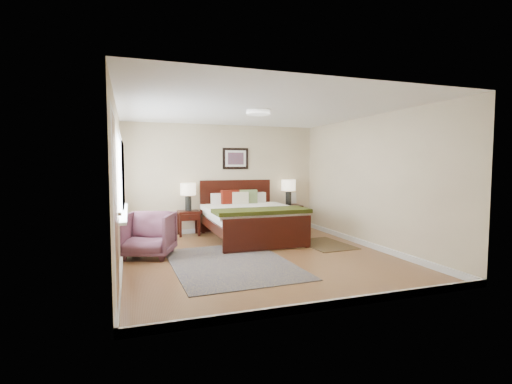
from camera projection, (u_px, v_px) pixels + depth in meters
floor at (258, 256)px, 6.41m from camera, size 5.00×5.00×0.00m
back_wall at (223, 179)px, 8.68m from camera, size 4.50×0.04×2.50m
front_wall at (335, 195)px, 3.96m from camera, size 4.50×0.04×2.50m
left_wall at (118, 186)px, 5.59m from camera, size 0.04×5.00×2.50m
right_wall at (370, 182)px, 7.05m from camera, size 0.04×5.00×2.50m
ceiling at (258, 110)px, 6.23m from camera, size 4.50×5.00×0.02m
window at (122, 177)px, 6.26m from camera, size 0.11×2.72×1.32m
door at (116, 212)px, 3.96m from camera, size 0.06×1.00×2.18m
ceil_fixture at (258, 112)px, 6.23m from camera, size 0.44×0.44×0.08m
bed at (249, 213)px, 7.79m from camera, size 1.83×2.22×1.20m
wall_art at (236, 159)px, 8.71m from camera, size 0.62×0.05×0.50m
nightstand_left at (189, 216)px, 8.23m from camera, size 0.46×0.42×0.55m
nightstand_right at (289, 214)px, 9.02m from camera, size 0.60×0.45×0.59m
lamp_left at (188, 192)px, 8.20m from camera, size 0.34×0.34×0.61m
lamp_right at (288, 188)px, 8.99m from camera, size 0.34×0.34×0.61m
armchair at (148, 235)px, 6.33m from camera, size 1.05×1.06×0.76m
rug_persian at (231, 263)px, 5.91m from camera, size 1.91×2.64×0.01m
rug_navy at (325, 244)px, 7.33m from camera, size 0.89×1.28×0.01m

